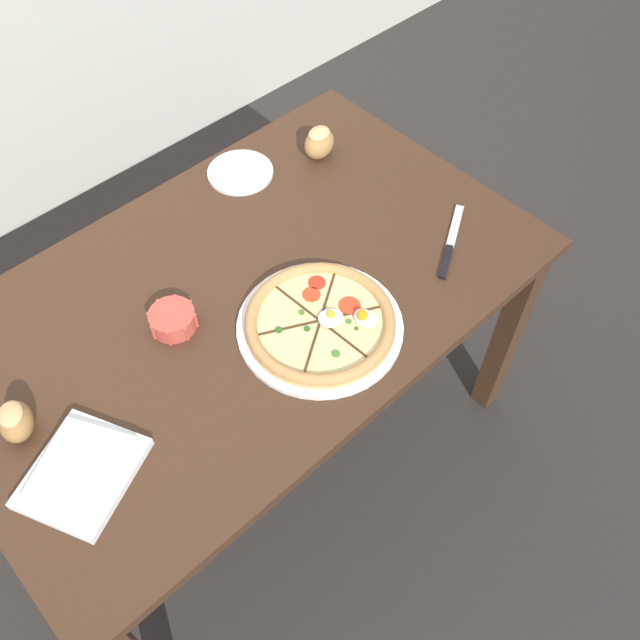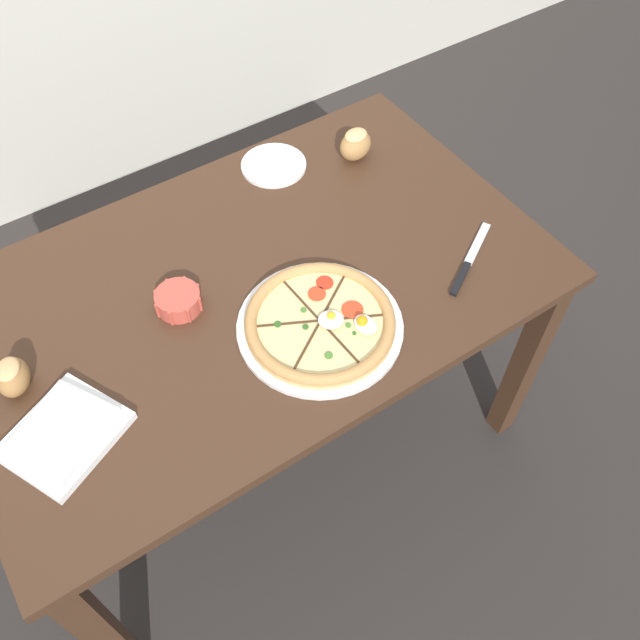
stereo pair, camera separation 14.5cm
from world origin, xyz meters
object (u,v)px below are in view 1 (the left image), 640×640
at_px(napkin_folded, 82,472).
at_px(bread_piece_mid, 15,421).
at_px(ramekin_bowl, 173,319).
at_px(side_saucer, 240,172).
at_px(bread_piece_near, 319,142).
at_px(knife_main, 451,242).
at_px(dining_table, 247,318).
at_px(pizza, 320,323).

relative_size(napkin_folded, bread_piece_mid, 2.57).
distance_m(ramekin_bowl, side_saucer, 0.51).
relative_size(bread_piece_near, side_saucer, 0.61).
bearing_deg(bread_piece_mid, napkin_folded, -76.85).
height_order(ramekin_bowl, knife_main, ramekin_bowl).
relative_size(dining_table, pizza, 3.75).
height_order(dining_table, side_saucer, side_saucer).
bearing_deg(ramekin_bowl, bread_piece_near, 17.87).
height_order(napkin_folded, bread_piece_mid, bread_piece_mid).
xyz_separation_m(napkin_folded, side_saucer, (0.75, 0.46, -0.01)).
bearing_deg(bread_piece_mid, side_saucer, 20.43).
relative_size(dining_table, ramekin_bowl, 12.59).
xyz_separation_m(dining_table, napkin_folded, (-0.50, -0.14, 0.12)).
distance_m(dining_table, pizza, 0.24).
relative_size(ramekin_bowl, bread_piece_mid, 1.04).
bearing_deg(pizza, side_saucer, 69.53).
bearing_deg(pizza, bread_piece_mid, 159.98).
bearing_deg(bread_piece_near, bread_piece_mid, -168.24).
xyz_separation_m(dining_table, side_saucer, (0.25, 0.31, 0.11)).
distance_m(bread_piece_near, bread_piece_mid, 1.01).
xyz_separation_m(napkin_folded, knife_main, (0.96, -0.08, -0.01)).
bearing_deg(ramekin_bowl, napkin_folded, -152.79).
bearing_deg(ramekin_bowl, knife_main, -21.76).
relative_size(knife_main, side_saucer, 1.29).
bearing_deg(dining_table, napkin_folded, -164.06).
height_order(napkin_folded, side_saucer, napkin_folded).
bearing_deg(knife_main, side_saucer, 81.41).
relative_size(pizza, knife_main, 1.62).
distance_m(knife_main, side_saucer, 0.58).
height_order(ramekin_bowl, bread_piece_mid, bread_piece_mid).
relative_size(dining_table, bread_piece_mid, 13.04).
xyz_separation_m(pizza, side_saucer, (0.19, 0.51, -0.01)).
relative_size(pizza, napkin_folded, 1.35).
bearing_deg(side_saucer, knife_main, -68.47).
xyz_separation_m(ramekin_bowl, side_saucer, (0.42, 0.29, -0.02)).
relative_size(pizza, side_saucer, 2.10).
distance_m(napkin_folded, knife_main, 0.97).
relative_size(bread_piece_mid, knife_main, 0.47).
xyz_separation_m(pizza, knife_main, (0.40, -0.03, -0.02)).
xyz_separation_m(dining_table, bread_piece_near, (0.45, 0.23, 0.14)).
bearing_deg(side_saucer, napkin_folded, -148.61).
bearing_deg(dining_table, knife_main, -26.03).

